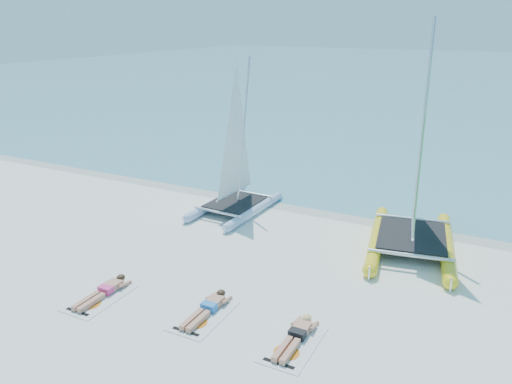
% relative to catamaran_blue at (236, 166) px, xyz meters
% --- Properties ---
extents(ground, '(140.00, 140.00, 0.00)m').
position_rel_catamaran_blue_xyz_m(ground, '(2.79, -4.06, -1.70)').
color(ground, white).
rests_on(ground, ground).
extents(sea, '(140.00, 115.00, 0.01)m').
position_rel_catamaran_blue_xyz_m(sea, '(2.79, 58.94, -1.70)').
color(sea, '#6AA7B1').
rests_on(sea, ground).
extents(wet_sand_strip, '(140.00, 1.40, 0.01)m').
position_rel_catamaran_blue_xyz_m(wet_sand_strip, '(2.79, 1.44, -1.70)').
color(wet_sand_strip, beige).
rests_on(wet_sand_strip, ground).
extents(catamaran_blue, '(2.17, 4.26, 5.70)m').
position_rel_catamaran_blue_xyz_m(catamaran_blue, '(0.00, 0.00, 0.00)').
color(catamaran_blue, '#ACC4E2').
rests_on(catamaran_blue, ground).
extents(catamaran_yellow, '(3.30, 5.70, 7.08)m').
position_rel_catamaran_blue_xyz_m(catamaran_yellow, '(6.36, 0.10, 0.53)').
color(catamaran_yellow, yellow).
rests_on(catamaran_yellow, ground).
extents(towel_a, '(1.00, 1.85, 0.02)m').
position_rel_catamaran_blue_xyz_m(towel_a, '(-0.04, -7.06, -1.69)').
color(towel_a, white).
rests_on(towel_a, ground).
extents(sunbather_a, '(0.37, 1.73, 0.26)m').
position_rel_catamaran_blue_xyz_m(sunbather_a, '(-0.04, -6.87, -1.58)').
color(sunbather_a, tan).
rests_on(sunbather_a, towel_a).
extents(towel_b, '(1.00, 1.85, 0.02)m').
position_rel_catamaran_blue_xyz_m(towel_b, '(2.77, -6.53, -1.69)').
color(towel_b, white).
rests_on(towel_b, ground).
extents(sunbather_b, '(0.37, 1.73, 0.26)m').
position_rel_catamaran_blue_xyz_m(sunbather_b, '(2.77, -6.34, -1.58)').
color(sunbather_b, tan).
rests_on(sunbather_b, towel_b).
extents(towel_c, '(1.00, 1.85, 0.02)m').
position_rel_catamaran_blue_xyz_m(towel_c, '(5.11, -6.59, -1.69)').
color(towel_c, white).
rests_on(towel_c, ground).
extents(sunbather_c, '(0.37, 1.73, 0.26)m').
position_rel_catamaran_blue_xyz_m(sunbather_c, '(5.11, -6.40, -1.58)').
color(sunbather_c, tan).
rests_on(sunbather_c, towel_c).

